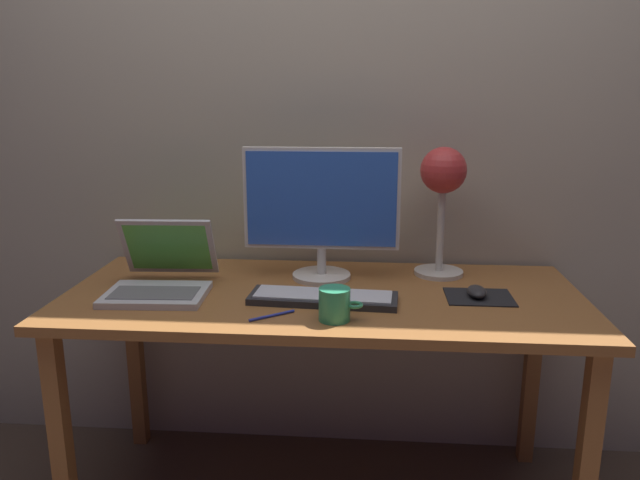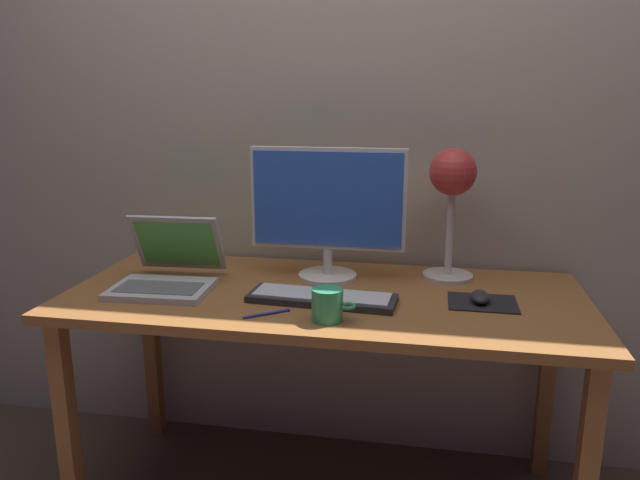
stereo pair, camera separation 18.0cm
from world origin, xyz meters
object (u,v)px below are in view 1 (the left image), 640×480
coffee_mug (335,304)px  pen (272,316)px  laptop (162,271)px  keyboard_main (323,298)px  monitor (322,207)px  mouse (477,292)px  desk_lamp (443,183)px

coffee_mug → pen: (-0.18, 0.01, -0.04)m
coffee_mug → pen: 0.18m
laptop → keyboard_main: bearing=-7.6°
monitor → laptop: bearing=-161.7°
keyboard_main → coffee_mug: bearing=-73.6°
laptop → coffee_mug: size_ratio=2.81×
keyboard_main → mouse: 0.47m
laptop → pen: bearing=-28.6°
monitor → mouse: monitor is taller
mouse → pen: 0.63m
monitor → coffee_mug: bearing=-80.0°
monitor → laptop: monitor is taller
coffee_mug → monitor: bearing=100.0°
desk_lamp → mouse: 0.39m
keyboard_main → mouse: size_ratio=4.67×
mouse → coffee_mug: (-0.42, -0.22, 0.03)m
coffee_mug → desk_lamp: bearing=53.9°
keyboard_main → desk_lamp: 0.57m
monitor → keyboard_main: size_ratio=1.13×
keyboard_main → desk_lamp: (0.37, 0.30, 0.30)m
keyboard_main → mouse: mouse is taller
keyboard_main → laptop: bearing=172.4°
keyboard_main → laptop: 0.52m
mouse → coffee_mug: coffee_mug is taller
desk_lamp → monitor: bearing=-169.5°
mouse → coffee_mug: size_ratio=0.79×
keyboard_main → mouse: bearing=8.6°
keyboard_main → laptop: (-0.51, 0.07, 0.05)m
mouse → pen: mouse is taller
desk_lamp → laptop: bearing=-165.1°
keyboard_main → monitor: bearing=95.8°
laptop → desk_lamp: desk_lamp is taller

